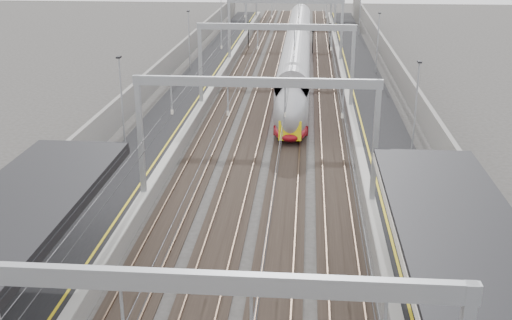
# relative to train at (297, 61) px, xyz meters

# --- Properties ---
(platform_left) EXTENTS (4.00, 120.00, 1.00)m
(platform_left) POSITION_rel_train_xyz_m (-9.50, -10.25, -1.52)
(platform_left) COLOR black
(platform_left) RESTS_ON ground
(platform_right) EXTENTS (4.00, 120.00, 1.00)m
(platform_right) POSITION_rel_train_xyz_m (6.50, -10.25, -1.52)
(platform_right) COLOR black
(platform_right) RESTS_ON ground
(tracks) EXTENTS (11.40, 140.00, 0.20)m
(tracks) POSITION_rel_train_xyz_m (-1.50, -10.25, -1.97)
(tracks) COLOR black
(tracks) RESTS_ON ground
(overhead_line) EXTENTS (13.00, 140.00, 6.60)m
(overhead_line) POSITION_rel_train_xyz_m (-1.50, -3.63, 4.12)
(overhead_line) COLOR gray
(overhead_line) RESTS_ON platform_left
(wall_left) EXTENTS (0.30, 120.00, 3.20)m
(wall_left) POSITION_rel_train_xyz_m (-12.70, -10.25, -0.42)
(wall_left) COLOR gray
(wall_left) RESTS_ON ground
(wall_right) EXTENTS (0.30, 120.00, 3.20)m
(wall_right) POSITION_rel_train_xyz_m (9.70, -10.25, -0.42)
(wall_right) COLOR gray
(wall_right) RESTS_ON ground
(train) EXTENTS (2.59, 47.24, 4.10)m
(train) POSITION_rel_train_xyz_m (0.00, 0.00, 0.00)
(train) COLOR maroon
(train) RESTS_ON ground
(bench) EXTENTS (1.25, 2.00, 1.01)m
(bench) POSITION_rel_train_xyz_m (7.13, -44.17, -0.41)
(bench) COLOR black
(bench) RESTS_ON platform_right
(signal_green) EXTENTS (0.32, 0.32, 3.48)m
(signal_green) POSITION_rel_train_xyz_m (-6.70, 18.25, 0.40)
(signal_green) COLOR black
(signal_green) RESTS_ON ground
(signal_red_near) EXTENTS (0.32, 0.32, 3.48)m
(signal_red_near) POSITION_rel_train_xyz_m (1.70, 15.60, 0.40)
(signal_red_near) COLOR black
(signal_red_near) RESTS_ON ground
(signal_red_far) EXTENTS (0.32, 0.32, 3.48)m
(signal_red_far) POSITION_rel_train_xyz_m (3.90, 18.01, 0.40)
(signal_red_far) COLOR black
(signal_red_far) RESTS_ON ground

